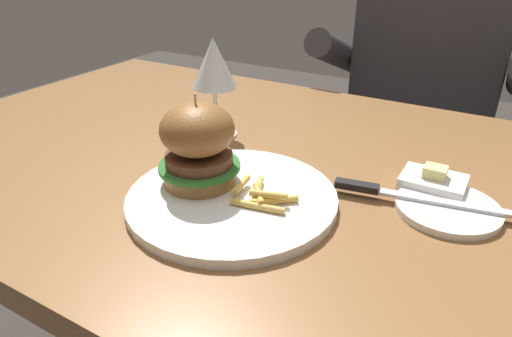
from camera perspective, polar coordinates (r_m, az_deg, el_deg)
name	(u,v)px	position (r m, az deg, el deg)	size (l,w,h in m)	color
dining_table	(308,218)	(0.75, 6.53, -6.13)	(1.48, 0.79, 0.74)	brown
main_plate	(232,198)	(0.62, -3.00, -3.71)	(0.28, 0.28, 0.01)	white
burger_sandwich	(198,144)	(0.62, -7.25, 3.00)	(0.11, 0.11, 0.13)	#9E6B38
fries_pile	(260,196)	(0.60, 0.49, -3.43)	(0.09, 0.08, 0.02)	#E0B251
wine_glass	(214,66)	(0.80, -5.30, 12.59)	(0.08, 0.08, 0.17)	silver
bread_plate	(448,208)	(0.65, 22.82, -4.61)	(0.13, 0.13, 0.01)	white
table_knife	(408,196)	(0.65, 18.41, -3.23)	(0.24, 0.05, 0.01)	silver
butter_dish	(433,182)	(0.70, 21.25, -1.57)	(0.09, 0.07, 0.04)	white
diner_person	(417,134)	(1.37, 19.47, 4.04)	(0.51, 0.36, 1.18)	#282833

